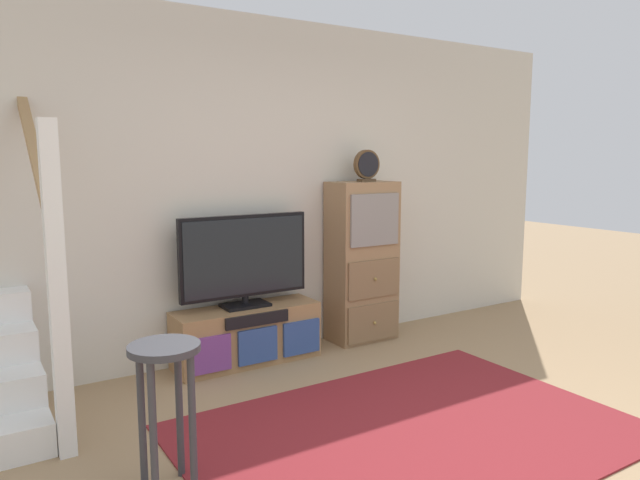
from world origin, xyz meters
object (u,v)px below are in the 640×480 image
Objects in this scene: television at (245,258)px; bar_stool_near at (165,383)px; media_console at (247,335)px; side_cabinet at (362,262)px; desk_clock at (367,166)px.

television reaches higher than bar_stool_near.
television is at bearing 52.91° from bar_stool_near.
side_cabinet reaches higher than media_console.
media_console is 4.25× the size of desk_clock.
side_cabinet is at bearing 32.90° from bar_stool_near.
bar_stool_near reaches higher than media_console.
television is 0.75× the size of side_cabinet.
side_cabinet is 0.83m from desk_clock.
desk_clock is (1.14, -0.00, 1.31)m from media_console.
side_cabinet is 2.63m from bar_stool_near.
media_console is 1.74m from desk_clock.
desk_clock reaches higher than television.
television is 1.83m from bar_stool_near.
media_console is 1.81m from bar_stool_near.
bar_stool_near is at bearing -147.10° from side_cabinet.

